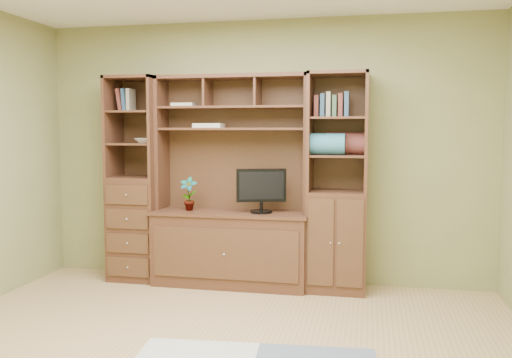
% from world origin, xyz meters
% --- Properties ---
extents(room, '(4.60, 4.10, 2.64)m').
position_xyz_m(room, '(0.00, 0.00, 1.30)').
color(room, tan).
rests_on(room, ground).
extents(center_hutch, '(1.54, 0.53, 2.05)m').
position_xyz_m(center_hutch, '(-0.26, 1.73, 1.02)').
color(center_hutch, '#442618').
rests_on(center_hutch, ground).
extents(left_tower, '(0.50, 0.45, 2.05)m').
position_xyz_m(left_tower, '(-1.26, 1.77, 1.02)').
color(left_tower, '#442618').
rests_on(left_tower, ground).
extents(right_tower, '(0.55, 0.45, 2.05)m').
position_xyz_m(right_tower, '(0.76, 1.77, 1.02)').
color(right_tower, '#442618').
rests_on(right_tower, ground).
extents(monitor, '(0.52, 0.35, 0.58)m').
position_xyz_m(monitor, '(0.05, 1.70, 1.02)').
color(monitor, black).
rests_on(monitor, center_hutch).
extents(orchid, '(0.17, 0.12, 0.33)m').
position_xyz_m(orchid, '(-0.68, 1.70, 0.90)').
color(orchid, '#9B4034').
rests_on(orchid, center_hutch).
extents(magazines, '(0.28, 0.21, 0.04)m').
position_xyz_m(magazines, '(-0.50, 1.82, 1.56)').
color(magazines, beige).
rests_on(magazines, center_hutch).
extents(bowl, '(0.20, 0.20, 0.05)m').
position_xyz_m(bowl, '(-1.16, 1.77, 1.41)').
color(bowl, silver).
rests_on(bowl, left_tower).
extents(blanket_teal, '(0.34, 0.20, 0.20)m').
position_xyz_m(blanket_teal, '(0.66, 1.73, 1.39)').
color(blanket_teal, teal).
rests_on(blanket_teal, right_tower).
extents(blanket_red, '(0.38, 0.21, 0.21)m').
position_xyz_m(blanket_red, '(0.83, 1.85, 1.39)').
color(blanket_red, brown).
rests_on(blanket_red, right_tower).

